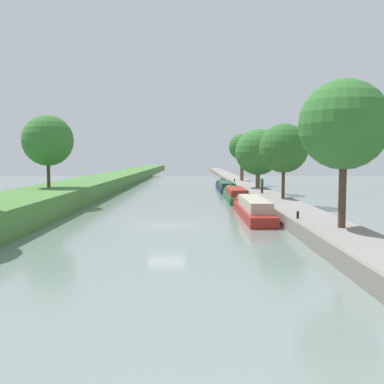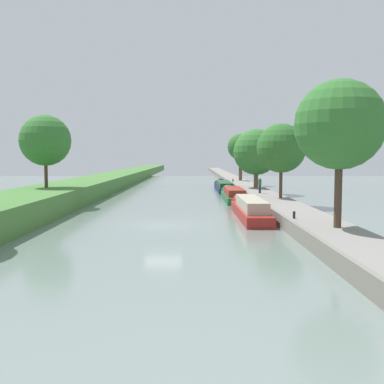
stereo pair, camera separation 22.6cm
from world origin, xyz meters
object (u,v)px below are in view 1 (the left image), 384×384
(narrowboat_navy, at_px, (223,186))
(narrowboat_red, at_px, (250,209))
(person_walking, at_px, (260,185))
(narrowboat_green, at_px, (233,195))
(mooring_bollard_far, at_px, (233,180))
(mooring_bollard_near, at_px, (296,215))

(narrowboat_navy, bearing_deg, narrowboat_red, -89.94)
(narrowboat_navy, bearing_deg, person_walking, -79.97)
(narrowboat_green, bearing_deg, narrowboat_red, -90.00)
(narrowboat_red, xyz_separation_m, person_walking, (2.71, 12.72, 1.06))
(narrowboat_red, relative_size, person_walking, 7.54)
(narrowboat_green, bearing_deg, narrowboat_navy, 90.12)
(person_walking, bearing_deg, narrowboat_navy, 100.03)
(person_walking, xyz_separation_m, mooring_bollard_far, (-0.84, 21.98, -0.65))
(narrowboat_navy, xyz_separation_m, mooring_bollard_far, (1.91, 6.48, 0.52))
(mooring_bollard_near, relative_size, mooring_bollard_far, 1.00)
(narrowboat_red, bearing_deg, person_walking, 77.97)
(narrowboat_red, bearing_deg, narrowboat_navy, 90.06)
(narrowboat_green, height_order, mooring_bollard_near, narrowboat_green)
(narrowboat_red, relative_size, narrowboat_green, 1.11)
(narrowboat_navy, relative_size, mooring_bollard_far, 32.26)
(person_walking, bearing_deg, narrowboat_red, -102.03)
(mooring_bollard_near, bearing_deg, narrowboat_navy, 93.09)
(narrowboat_red, distance_m, mooring_bollard_near, 7.32)
(narrowboat_green, relative_size, mooring_bollard_far, 25.05)
(narrowboat_red, distance_m, narrowboat_navy, 28.22)
(narrowboat_green, distance_m, mooring_bollard_near, 20.96)
(narrowboat_red, distance_m, narrowboat_green, 13.81)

